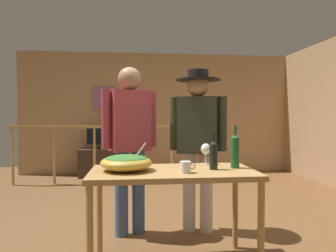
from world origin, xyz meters
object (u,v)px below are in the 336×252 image
Objects in this scene: framed_picture at (104,98)px; wine_bottle_dark at (214,154)px; tv_console at (103,163)px; flat_screen_tv at (102,136)px; serving_table at (173,181)px; person_standing_left at (130,136)px; wine_glass at (206,150)px; mug_white at (186,167)px; stair_railing at (144,144)px; wine_bottle_green at (235,150)px; salad_bowl at (126,162)px; person_standing_right at (198,135)px.

framed_picture is 1.55× the size of wine_bottle_dark.
wine_bottle_dark is at bearing -73.03° from framed_picture.
framed_picture is at bearing 88.03° from tv_console.
serving_table is (0.94, -3.76, -0.13)m from flat_screen_tv.
flat_screen_tv is 3.10m from person_standing_left.
wine_bottle_dark reaches higher than serving_table.
tv_console is 4.91× the size of wine_glass.
stair_railing is at bearing 93.60° from mug_white.
wine_bottle_dark is 0.20m from wine_bottle_green.
wine_bottle_green is at bearing -68.70° from flat_screen_tv.
tv_console is at bearing 104.53° from mug_white.
framed_picture is at bearing 108.05° from wine_glass.
serving_table is at bearing -76.13° from tv_console.
mug_white is 0.97m from person_standing_left.
salad_bowl is 0.73m from person_standing_left.
framed_picture is 1.50m from stair_railing.
stair_railing is 3.95× the size of tv_console.
wine_glass is 0.29m from wine_bottle_green.
flat_screen_tv is at bearing 143.68° from stair_railing.
stair_railing is 3.20m from wine_bottle_green.
tv_console is 3.87m from salad_bowl.
wine_bottle_dark reaches higher than tv_console.
serving_table is 7.00× the size of wine_glass.
serving_table is 4.26× the size of wine_bottle_dark.
person_standing_right is at bearing -79.01° from stair_railing.
wine_glass is at bearing 57.75° from mug_white.
framed_picture is at bearing 103.44° from mug_white.
salad_bowl is at bearing -177.97° from wine_bottle_green.
wine_glass reaches higher than mug_white.
stair_railing is 8.86× the size of salad_bowl.
framed_picture is 0.52× the size of tv_console.
salad_bowl is (0.56, -4.07, -0.72)m from framed_picture.
stair_railing is 10.23× the size of wine_bottle_green.
wine_glass is at bearing 90.26° from wine_bottle_dark.
framed_picture reaches higher than wine_bottle_dark.
wine_glass is at bearing 38.04° from serving_table.
person_standing_right is at bearing 86.85° from wine_glass.
person_standing_right is (0.47, -2.44, 0.31)m from stair_railing.
flat_screen_tv is at bearing -99.63° from person_standing_left.
wine_bottle_green is at bearing 14.92° from wine_bottle_dark.
framed_picture is at bearing 109.62° from wine_bottle_green.
framed_picture is at bearing -100.82° from person_standing_left.
person_standing_right is at bearing -67.10° from flat_screen_tv.
framed_picture is at bearing 102.79° from serving_table.
wine_bottle_green is (1.44, -4.04, -0.65)m from framed_picture.
person_standing_right reaches higher than serving_table.
person_standing_left is 0.69m from person_standing_right.
salad_bowl is at bearing -94.26° from stair_railing.
person_standing_right is at bearing 64.29° from serving_table.
flat_screen_tv is 1.70× the size of wine_bottle_green.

